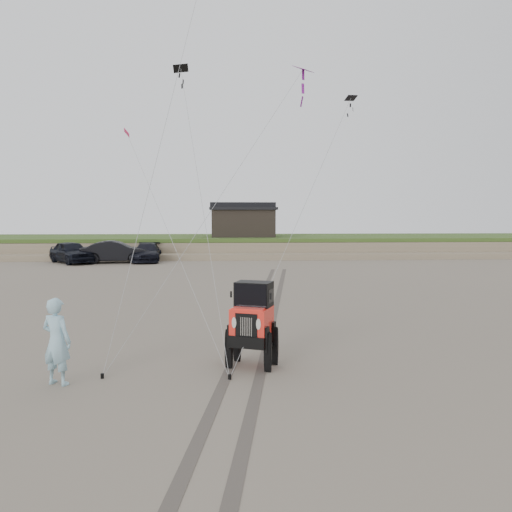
{
  "coord_description": "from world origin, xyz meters",
  "views": [
    {
      "loc": [
        0.45,
        -12.08,
        3.85
      ],
      "look_at": [
        1.32,
        3.0,
        2.6
      ],
      "focal_mm": 35.0,
      "sensor_mm": 36.0,
      "label": 1
    }
  ],
  "objects_px": {
    "jeep": "(252,333)",
    "man": "(57,341)",
    "truck_b": "(116,252)",
    "truck_c": "(147,252)",
    "cabin": "(243,221)",
    "truck_a": "(71,252)"
  },
  "relations": [
    {
      "from": "truck_b",
      "to": "truck_c",
      "type": "height_order",
      "value": "truck_b"
    },
    {
      "from": "truck_a",
      "to": "truck_b",
      "type": "distance_m",
      "value": 3.5
    },
    {
      "from": "cabin",
      "to": "man",
      "type": "xyz_separation_m",
      "value": [
        -5.42,
        -37.78,
        -2.24
      ]
    },
    {
      "from": "truck_b",
      "to": "truck_c",
      "type": "xyz_separation_m",
      "value": [
        2.34,
        0.93,
        -0.12
      ]
    },
    {
      "from": "truck_a",
      "to": "truck_c",
      "type": "height_order",
      "value": "truck_a"
    },
    {
      "from": "truck_c",
      "to": "cabin",
      "type": "bearing_deg",
      "value": 39.11
    },
    {
      "from": "jeep",
      "to": "man",
      "type": "height_order",
      "value": "man"
    },
    {
      "from": "jeep",
      "to": "truck_b",
      "type": "bearing_deg",
      "value": 129.51
    },
    {
      "from": "truck_b",
      "to": "jeep",
      "type": "xyz_separation_m",
      "value": [
        9.55,
        -28.1,
        -0.02
      ]
    },
    {
      "from": "truck_c",
      "to": "man",
      "type": "distance_m",
      "value": 30.22
    },
    {
      "from": "man",
      "to": "truck_c",
      "type": "bearing_deg",
      "value": -62.6
    },
    {
      "from": "truck_b",
      "to": "truck_c",
      "type": "distance_m",
      "value": 2.52
    },
    {
      "from": "cabin",
      "to": "jeep",
      "type": "xyz_separation_m",
      "value": [
        -0.94,
        -36.71,
        -2.37
      ]
    },
    {
      "from": "jeep",
      "to": "man",
      "type": "distance_m",
      "value": 4.6
    },
    {
      "from": "man",
      "to": "truck_a",
      "type": "bearing_deg",
      "value": -51.41
    },
    {
      "from": "truck_a",
      "to": "truck_c",
      "type": "bearing_deg",
      "value": -29.15
    },
    {
      "from": "truck_b",
      "to": "jeep",
      "type": "relative_size",
      "value": 1.15
    },
    {
      "from": "truck_c",
      "to": "man",
      "type": "xyz_separation_m",
      "value": [
        2.74,
        -30.1,
        0.24
      ]
    },
    {
      "from": "truck_c",
      "to": "jeep",
      "type": "distance_m",
      "value": 29.92
    },
    {
      "from": "truck_a",
      "to": "truck_c",
      "type": "distance_m",
      "value": 5.91
    },
    {
      "from": "cabin",
      "to": "man",
      "type": "bearing_deg",
      "value": -98.16
    },
    {
      "from": "jeep",
      "to": "man",
      "type": "xyz_separation_m",
      "value": [
        -4.48,
        -1.06,
        0.14
      ]
    }
  ]
}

